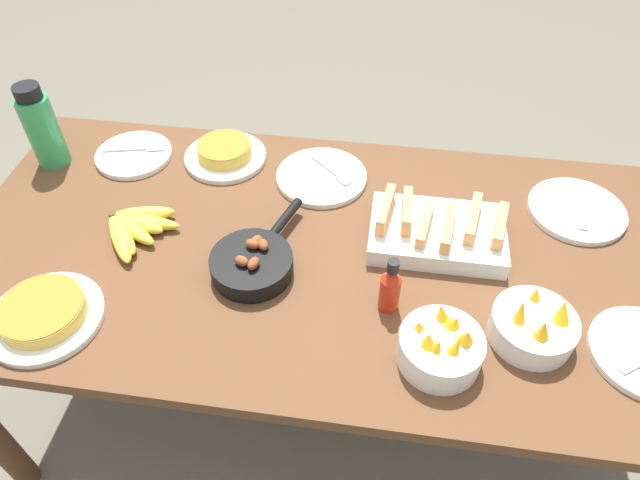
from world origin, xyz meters
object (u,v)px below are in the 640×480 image
Objects in this scene: empty_plate_far_left at (134,155)px; frittata_plate_side at (225,153)px; empty_plate_far_right at (577,210)px; hot_sauce_bottle at (390,288)px; fruit_bowl_mango at (441,347)px; fruit_bowl_citrus at (533,326)px; banana_bunch at (133,227)px; skillet at (253,263)px; frittata_plate_center at (44,314)px; empty_plate_mid_edge at (322,177)px; water_bottle at (42,128)px; melon_tray at (437,231)px.

frittata_plate_side is at bearing 5.95° from empty_plate_far_left.
empty_plate_far_right is 1.68× the size of hot_sauce_bottle.
hot_sauce_bottle reaches higher than empty_plate_far_right.
fruit_bowl_mango is 0.21m from fruit_bowl_citrus.
skillet reaches higher than banana_bunch.
empty_plate_mid_edge is at bearing 46.78° from frittata_plate_center.
empty_plate_far_right is 1.39× the size of fruit_bowl_citrus.
frittata_plate_side is 0.96× the size of water_bottle.
fruit_bowl_mango reaches higher than empty_plate_far_left.
hot_sauce_bottle reaches higher than frittata_plate_center.
empty_plate_far_left is 1.05m from fruit_bowl_mango.
empty_plate_far_left is 0.56m from empty_plate_mid_edge.
fruit_bowl_mango reaches higher than empty_plate_mid_edge.
empty_plate_far_left is at bearing 155.95° from fruit_bowl_citrus.
empty_plate_mid_edge is 0.64m from fruit_bowl_mango.
banana_bunch reaches higher than empty_plate_mid_edge.
fruit_bowl_mango is (0.77, -0.27, 0.02)m from banana_bunch.
fruit_bowl_citrus is at bearing -10.67° from banana_bunch.
frittata_plate_center is 1.00× the size of empty_plate_mid_edge.
melon_tray is at bearing 91.26° from fruit_bowl_mango.
empty_plate_far_left is 1.25m from empty_plate_far_right.
empty_plate_mid_edge is (0.45, 0.28, -0.01)m from banana_bunch.
empty_plate_far_left is 0.87× the size of empty_plate_far_right.
banana_bunch is 1.21× the size of fruit_bowl_citrus.
fruit_bowl_citrus is (0.20, -0.26, 0.00)m from melon_tray.
empty_plate_far_left is 1.22× the size of fruit_bowl_citrus.
frittata_plate_center is (-0.09, -0.29, 0.00)m from banana_bunch.
water_bottle is (-1.47, 0.01, 0.11)m from empty_plate_far_right.
empty_plate_far_left is at bearing 177.20° from empty_plate_far_right.
fruit_bowl_citrus reaches higher than empty_plate_far_right.
empty_plate_far_right is at bearing 68.50° from fruit_bowl_citrus.
hot_sauce_bottle is (-0.11, 0.12, 0.02)m from fruit_bowl_mango.
banana_bunch is 0.34m from skillet.
banana_bunch is at bearing -115.02° from frittata_plate_side.
frittata_plate_center is at bearing -107.47° from banana_bunch.
empty_plate_mid_edge is at bearing 176.68° from empty_plate_far_right.
hot_sauce_bottle reaches higher than empty_plate_mid_edge.
empty_plate_far_right is at bearing -50.06° from skillet.
frittata_plate_side is 1.08× the size of empty_plate_far_left.
water_bottle reaches higher than hot_sauce_bottle.
empty_plate_far_right is 0.61m from hot_sauce_bottle.
empty_plate_mid_edge is (0.54, 0.57, -0.01)m from frittata_plate_center.
empty_plate_far_left and empty_plate_mid_edge have the same top height.
empty_plate_far_right is (0.80, 0.32, -0.02)m from skillet.
banana_bunch is at bearing -68.94° from empty_plate_far_left.
hot_sauce_bottle reaches higher than fruit_bowl_citrus.
fruit_bowl_mango is at bearing -47.57° from hot_sauce_bottle.
empty_plate_far_left is at bearing 177.83° from empty_plate_mid_edge.
skillet is 0.47m from frittata_plate_center.
frittata_plate_center reaches higher than empty_plate_mid_edge.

